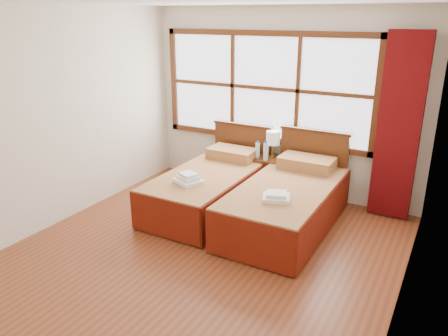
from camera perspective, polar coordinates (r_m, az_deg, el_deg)
The scene contains 15 objects.
floor at distance 4.81m, azimuth -3.49°, elevation -11.63°, with size 4.50×4.50×0.00m, color brown.
ceiling at distance 4.12m, azimuth -4.27°, elevation 21.05°, with size 4.50×4.50×0.00m, color white.
wall_back at distance 6.24m, azimuth 7.51°, elevation 8.39°, with size 4.00×4.00×0.00m, color silver.
wall_left at distance 5.60m, azimuth -21.41°, elevation 5.94°, with size 4.50×4.50×0.00m, color silver.
wall_right at distance 3.66m, azimuth 23.53°, elevation -1.08°, with size 4.50×4.50×0.00m, color silver.
window at distance 6.27m, azimuth 5.30°, elevation 10.37°, with size 3.16×0.06×1.56m.
curtain at distance 5.75m, azimuth 21.89°, elevation 4.87°, with size 0.50×0.16×2.30m, color #5E090B.
bed_left at distance 5.85m, azimuth -1.82°, elevation -2.48°, with size 1.00×2.02×0.97m.
bed_right at distance 5.41m, azimuth 8.27°, elevation -4.45°, with size 1.04×2.06×1.01m.
nightstand at distance 6.31m, azimuth 5.79°, elevation -1.07°, with size 0.42×0.42×0.56m.
towels_left at distance 5.37m, azimuth -4.66°, elevation -1.47°, with size 0.39×0.37×0.13m.
towels_right at distance 4.86m, azimuth 6.84°, elevation -3.75°, with size 0.37×0.34×0.09m.
lamp at distance 6.20m, azimuth 6.44°, elevation 3.84°, with size 0.19×0.19×0.38m.
bottle_near at distance 6.18m, azimuth 4.40°, elevation 2.33°, with size 0.06×0.06×0.24m.
bottle_far at distance 6.09m, azimuth 5.49°, elevation 2.18°, with size 0.07×0.07×0.27m.
Camera 1 is at (2.25, -3.45, 2.48)m, focal length 35.00 mm.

